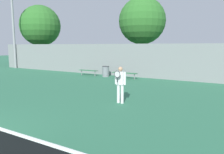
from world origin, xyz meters
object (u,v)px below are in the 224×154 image
Objects in this scene: tennis_player at (120,83)px; tree_green_tall at (142,21)px; bench_courtside_near at (88,71)px; bench_courtside_far at (125,73)px; light_pole_near_left at (13,25)px; trash_bin at (106,71)px; tree_green_broad at (40,26)px.

tennis_player is 0.22× the size of tree_green_tall.
bench_courtside_near is 0.86× the size of bench_courtside_far.
bench_courtside_near is at bearing 180.00° from bench_courtside_far.
light_pole_near_left is (-11.53, 1.06, 4.60)m from bench_courtside_near.
trash_bin is at bearing 129.22° from tennis_player.
bench_courtside_near is 0.22× the size of light_pole_near_left.
light_pole_near_left is at bearing 176.32° from trash_bin.
tree_green_broad is at bearing 150.01° from tennis_player.
bench_courtside_near is 0.24× the size of tree_green_tall.
bench_courtside_far is 0.27× the size of tree_green_broad.
tennis_player is 0.22× the size of tree_green_broad.
trash_bin is at bearing -3.68° from light_pole_near_left.
bench_courtside_near is (-6.95, 6.92, -0.52)m from tennis_player.
bench_courtside_near is 2.02× the size of trash_bin.
light_pole_near_left is at bearing 174.76° from bench_courtside_near.
bench_courtside_far is (3.66, 0.00, 0.00)m from bench_courtside_near.
tree_green_broad is (-14.96, 4.89, 4.80)m from bench_courtside_far.
bench_courtside_far is 8.18m from tree_green_tall.
tree_green_broad is at bearing 86.58° from light_pole_near_left.
tree_green_broad is at bearing 161.90° from bench_courtside_far.
light_pole_near_left is at bearing 176.02° from bench_courtside_far.
light_pole_near_left is (-18.48, 7.98, 4.08)m from tennis_player.
tennis_player is 22.16m from tree_green_broad.
light_pole_near_left reaches higher than tree_green_broad.
tree_green_tall is at bearing 83.96° from trash_bin.
tree_green_tall is 0.98× the size of tree_green_broad.
light_pole_near_left is 1.09× the size of tree_green_tall.
bench_courtside_far is 1.95m from trash_bin.
tennis_player is at bearing -64.54° from bench_courtside_far.
tree_green_broad is (-11.30, 4.89, 4.80)m from bench_courtside_near.
trash_bin is 7.93m from tree_green_tall.
bench_courtside_far is at bearing -3.98° from light_pole_near_left.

